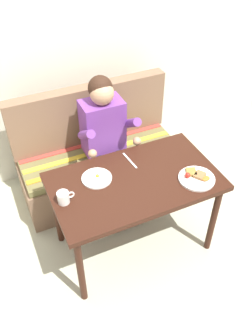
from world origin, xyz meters
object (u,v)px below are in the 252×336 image
Objects in this scene: coffee_mug at (63,197)px; knife at (130,160)px; couch at (99,160)px; table at (135,188)px; person at (106,133)px; plate_eggs at (97,178)px; plate_breakfast at (196,178)px.

coffee_mug is 0.61m from knife.
table is at bearing -90.00° from couch.
couch is 1.19× the size of person.
table is at bearing -0.40° from coffee_mug.
coffee_mug reaches higher than plate_eggs.
coffee_mug is at bearing -132.58° from person.
person reaches higher than couch.
knife is (0.30, 0.09, -0.01)m from plate_eggs.
person is 10.27× the size of coffee_mug.
plate_eggs is (-0.24, -0.65, 0.41)m from couch.
coffee_mug is (-0.54, -0.59, 0.03)m from person.
plate_breakfast is 0.71m from plate_eggs.
knife is (0.06, 0.20, 0.08)m from table.
knife is at bearing -84.34° from couch.
couch is 7.20× the size of knife.
person is (0.02, 0.59, 0.09)m from table.
table is 0.23m from knife.
plate_eggs is (-0.26, -0.47, -0.00)m from person.
plate_breakfast is at bearing -63.63° from person.
table is 4.64× the size of plate_breakfast.
table is 0.83× the size of couch.
plate_eggs is 1.08× the size of knife.
plate_breakfast is at bearing -23.64° from table.
knife is at bearing 15.97° from plate_eggs.
person reaches higher than plate_eggs.
plate_breakfast is (0.38, -0.76, 0.00)m from person.
couch reaches higher than knife.
plate_breakfast is 0.94m from coffee_mug.
couch is at bearing 90.00° from table.
table is 0.99× the size of person.
table is at bearing -110.63° from knife.
table is 10.17× the size of coffee_mug.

